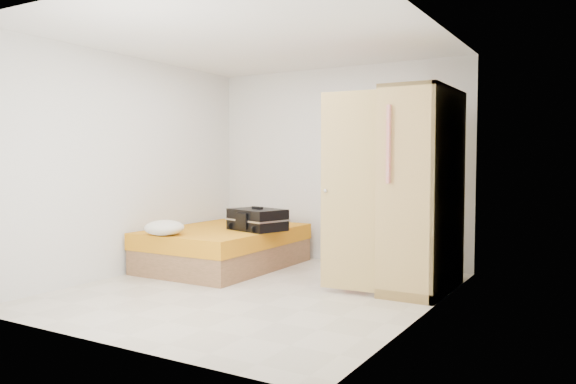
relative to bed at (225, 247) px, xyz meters
The scene contains 7 objects.
room 1.72m from the bed, 39.53° to the right, with size 4.00×4.02×2.60m.
bed is the anchor object (origin of this frame).
wardrobe 2.61m from the bed, ahead, with size 1.17×1.22×2.10m.
person 2.03m from the bed, ahead, with size 0.70×0.46×1.92m, color red.
suitcase 0.60m from the bed, ahead, with size 0.79×0.66×0.29m.
round_cushion 0.98m from the bed, 101.49° to the right, with size 0.46×0.46×0.17m, color white.
pillow 0.90m from the bed, 92.06° to the left, with size 0.51×0.26×0.09m, color white.
Camera 1 is at (3.24, -4.84, 1.36)m, focal length 35.00 mm.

